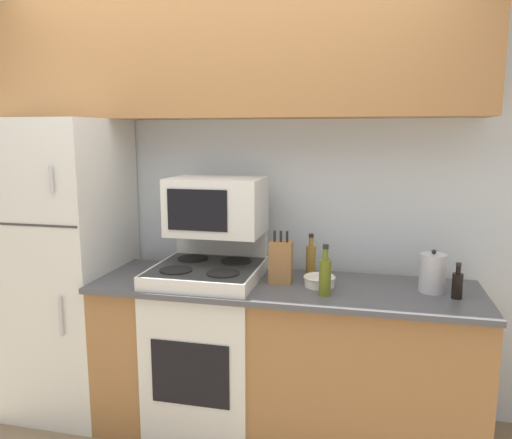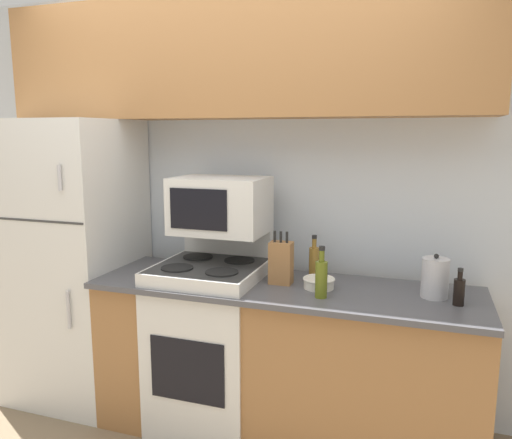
{
  "view_description": "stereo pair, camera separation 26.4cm",
  "coord_description": "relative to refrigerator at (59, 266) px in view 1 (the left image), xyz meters",
  "views": [
    {
      "loc": [
        0.81,
        -2.27,
        1.68
      ],
      "look_at": [
        0.22,
        0.27,
        1.23
      ],
      "focal_mm": 35.0,
      "sensor_mm": 36.0,
      "label": 1
    },
    {
      "loc": [
        1.07,
        -2.2,
        1.68
      ],
      "look_at": [
        0.22,
        0.27,
        1.23
      ],
      "focal_mm": 35.0,
      "sensor_mm": 36.0,
      "label": 2
    }
  ],
  "objects": [
    {
      "name": "bottle_soy_sauce",
      "position": [
        2.27,
        -0.1,
        0.07
      ],
      "size": [
        0.05,
        0.05,
        0.18
      ],
      "color": "black",
      "rests_on": "lower_cabinets"
    },
    {
      "name": "stove",
      "position": [
        0.97,
        -0.05,
        -0.39
      ],
      "size": [
        0.59,
        0.62,
        1.12
      ],
      "color": "silver",
      "rests_on": "ground_plane"
    },
    {
      "name": "wall_back",
      "position": [
        1.03,
        0.37,
        0.39
      ],
      "size": [
        8.0,
        0.05,
        2.55
      ],
      "color": "silver",
      "rests_on": "ground_plane"
    },
    {
      "name": "bottle_vinegar",
      "position": [
        1.53,
        0.15,
        0.09
      ],
      "size": [
        0.06,
        0.06,
        0.24
      ],
      "color": "olive",
      "rests_on": "lower_cabinets"
    },
    {
      "name": "upper_cabinets",
      "position": [
        1.03,
        0.18,
        1.22
      ],
      "size": [
        2.81,
        0.34,
        0.67
      ],
      "color": "#9E6B3D",
      "rests_on": "refrigerator"
    },
    {
      "name": "microwave",
      "position": [
        1.0,
        0.05,
        0.4
      ],
      "size": [
        0.52,
        0.37,
        0.32
      ],
      "color": "silver",
      "rests_on": "stove"
    },
    {
      "name": "bottle_olive_oil",
      "position": [
        1.64,
        -0.2,
        0.1
      ],
      "size": [
        0.06,
        0.06,
        0.26
      ],
      "color": "#5B6619",
      "rests_on": "lower_cabinets"
    },
    {
      "name": "refrigerator",
      "position": [
        0.0,
        0.0,
        0.0
      ],
      "size": [
        0.75,
        0.7,
        1.77
      ],
      "color": "silver",
      "rests_on": "ground_plane"
    },
    {
      "name": "lower_cabinets",
      "position": [
        1.41,
        -0.04,
        -0.44
      ],
      "size": [
        2.06,
        0.64,
        0.88
      ],
      "color": "#9E6B3D",
      "rests_on": "ground_plane"
    },
    {
      "name": "bowl",
      "position": [
        1.6,
        -0.05,
        0.03
      ],
      "size": [
        0.17,
        0.17,
        0.06
      ],
      "color": "silver",
      "rests_on": "lower_cabinets"
    },
    {
      "name": "knife_block",
      "position": [
        1.38,
        -0.04,
        0.11
      ],
      "size": [
        0.12,
        0.09,
        0.29
      ],
      "color": "#9E6B3D",
      "rests_on": "lower_cabinets"
    },
    {
      "name": "kettle",
      "position": [
        2.17,
        -0.01,
        0.1
      ],
      "size": [
        0.13,
        0.13,
        0.22
      ],
      "color": "#B7B7BC",
      "rests_on": "lower_cabinets"
    }
  ]
}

